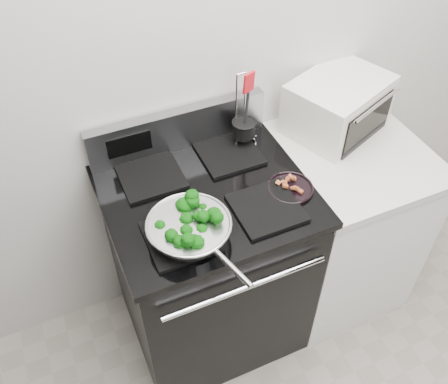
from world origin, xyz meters
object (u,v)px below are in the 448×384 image
skillet (190,229)px  utensil_holder (244,132)px  toaster_oven (338,105)px  gas_range (209,264)px  bacon_plate (290,186)px

skillet → utensil_holder: 0.55m
utensil_holder → toaster_oven: (0.44, -0.03, 0.03)m
skillet → utensil_holder: bearing=29.4°
gas_range → toaster_oven: size_ratio=2.25×
gas_range → bacon_plate: (0.30, -0.12, 0.48)m
gas_range → utensil_holder: size_ratio=3.22×
gas_range → utensil_holder: 0.62m
bacon_plate → utensil_holder: bearing=98.4°
bacon_plate → utensil_holder: size_ratio=0.51×
bacon_plate → toaster_oven: toaster_oven is taller
gas_range → bacon_plate: gas_range is taller
bacon_plate → toaster_oven: size_ratio=0.36×
bacon_plate → utensil_holder: (-0.05, 0.32, 0.05)m
skillet → toaster_oven: toaster_oven is taller
utensil_holder → toaster_oven: size_ratio=0.70×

